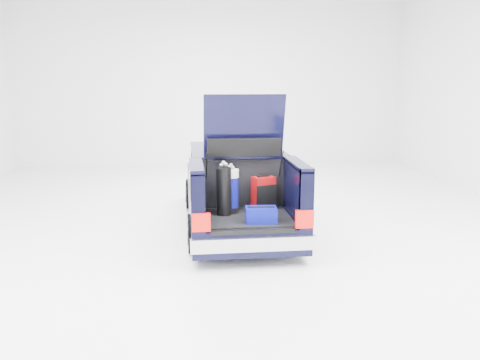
{
  "coord_description": "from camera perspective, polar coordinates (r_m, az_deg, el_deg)",
  "views": [
    {
      "loc": [
        -0.99,
        -9.01,
        2.71
      ],
      "look_at": [
        0.0,
        -0.5,
        0.97
      ],
      "focal_mm": 38.0,
      "sensor_mm": 36.0,
      "label": 1
    }
  ],
  "objects": [
    {
      "name": "red_suitcase",
      "position": [
        8.22,
        2.64,
        -1.5
      ],
      "size": [
        0.4,
        0.34,
        0.57
      ],
      "rotation": [
        0.0,
        0.0,
        0.36
      ],
      "color": "#6F0305",
      "rests_on": "car"
    },
    {
      "name": "car",
      "position": [
        9.39,
        -0.43,
        -1.08
      ],
      "size": [
        1.87,
        4.65,
        2.47
      ],
      "color": "black",
      "rests_on": "ground"
    },
    {
      "name": "blue_golf_bag",
      "position": [
        8.01,
        -0.98,
        -1.19
      ],
      "size": [
        0.26,
        0.26,
        0.79
      ],
      "rotation": [
        0.0,
        0.0,
        0.1
      ],
      "color": "black",
      "rests_on": "car"
    },
    {
      "name": "ground",
      "position": [
        9.46,
        -0.35,
        -5.2
      ],
      "size": [
        14.0,
        14.0,
        0.0
      ],
      "primitive_type": "plane",
      "color": "white",
      "rests_on": "ground"
    },
    {
      "name": "black_golf_bag",
      "position": [
        7.88,
        -1.81,
        -1.23
      ],
      "size": [
        0.3,
        0.31,
        0.84
      ],
      "rotation": [
        0.0,
        0.0,
        -0.31
      ],
      "color": "black",
      "rests_on": "car"
    },
    {
      "name": "blue_duffel",
      "position": [
        7.55,
        2.38,
        -3.91
      ],
      "size": [
        0.48,
        0.33,
        0.24
      ],
      "rotation": [
        0.0,
        0.0,
        -0.07
      ],
      "color": "#040663",
      "rests_on": "car"
    }
  ]
}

